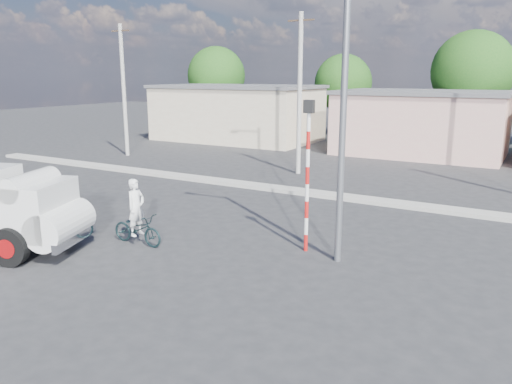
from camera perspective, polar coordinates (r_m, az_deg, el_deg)
The scene contains 9 objects.
ground_plane at distance 15.14m, azimuth -7.89°, elevation -6.27°, with size 120.00×120.00×0.00m, color #28292B.
median at distance 21.72m, azimuth 5.09°, elevation 0.05°, with size 40.00×0.80×0.16m, color #99968E.
bicycle at distance 15.53m, azimuth -13.40°, elevation -4.14°, with size 0.64×1.83×0.96m, color black.
cyclist at distance 15.42m, azimuth -13.47°, elevation -2.78°, with size 0.63×0.41×1.73m, color white.
traffic_pole at distance 14.12m, azimuth 5.93°, elevation 3.26°, with size 0.28×0.18×4.36m.
streetlight at distance 13.27m, azimuth 9.43°, elevation 12.80°, with size 2.34×0.22×9.00m.
building_row at distance 34.22m, azimuth 16.93°, elevation 7.87°, with size 37.80×7.30×4.44m.
tree_row at distance 39.98m, azimuth 23.20°, elevation 12.20°, with size 43.62×7.43×8.42m.
utility_poles at distance 23.89m, azimuth 16.67°, elevation 10.43°, with size 35.40×0.24×8.00m.
Camera 1 is at (8.84, -11.21, 5.04)m, focal length 35.00 mm.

